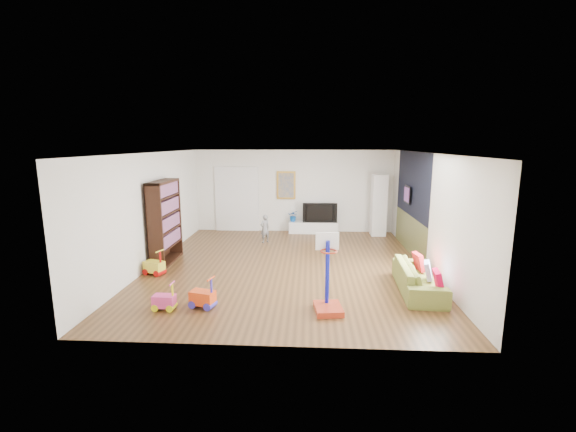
# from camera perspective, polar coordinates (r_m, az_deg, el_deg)

# --- Properties ---
(floor) EXTENTS (6.50, 7.50, 0.00)m
(floor) POSITION_cam_1_polar(r_m,az_deg,el_deg) (9.38, -0.14, -7.38)
(floor) COLOR brown
(floor) RESTS_ON ground
(ceiling) EXTENTS (6.50, 7.50, 0.00)m
(ceiling) POSITION_cam_1_polar(r_m,az_deg,el_deg) (8.91, -0.15, 9.35)
(ceiling) COLOR white
(ceiling) RESTS_ON ground
(wall_back) EXTENTS (6.50, 0.00, 2.70)m
(wall_back) POSITION_cam_1_polar(r_m,az_deg,el_deg) (12.75, 0.85, 3.70)
(wall_back) COLOR silver
(wall_back) RESTS_ON ground
(wall_front) EXTENTS (6.50, 0.00, 2.70)m
(wall_front) POSITION_cam_1_polar(r_m,az_deg,el_deg) (5.41, -2.50, -6.16)
(wall_front) COLOR silver
(wall_front) RESTS_ON ground
(wall_left) EXTENTS (0.00, 7.50, 2.70)m
(wall_left) POSITION_cam_1_polar(r_m,az_deg,el_deg) (9.79, -19.50, 0.91)
(wall_left) COLOR silver
(wall_left) RESTS_ON ground
(wall_right) EXTENTS (0.00, 7.50, 2.70)m
(wall_right) POSITION_cam_1_polar(r_m,az_deg,el_deg) (9.43, 19.97, 0.53)
(wall_right) COLOR silver
(wall_right) RESTS_ON ground
(navy_accent) EXTENTS (0.01, 3.20, 1.70)m
(navy_accent) POSITION_cam_1_polar(r_m,az_deg,el_deg) (10.70, 17.95, 4.50)
(navy_accent) COLOR black
(navy_accent) RESTS_ON wall_right
(olive_wainscot) EXTENTS (0.01, 3.20, 1.00)m
(olive_wainscot) POSITION_cam_1_polar(r_m,az_deg,el_deg) (10.92, 17.54, -2.55)
(olive_wainscot) COLOR brown
(olive_wainscot) RESTS_ON wall_right
(doorway) EXTENTS (1.45, 0.06, 2.10)m
(doorway) POSITION_cam_1_polar(r_m,az_deg,el_deg) (12.97, -7.58, 2.39)
(doorway) COLOR white
(doorway) RESTS_ON ground
(painting_back) EXTENTS (0.62, 0.06, 0.92)m
(painting_back) POSITION_cam_1_polar(r_m,az_deg,el_deg) (12.70, -0.28, 4.58)
(painting_back) COLOR gold
(painting_back) RESTS_ON wall_back
(artwork_right) EXTENTS (0.04, 0.56, 0.46)m
(artwork_right) POSITION_cam_1_polar(r_m,az_deg,el_deg) (10.91, 17.26, 3.07)
(artwork_right) COLOR #7F3F8C
(artwork_right) RESTS_ON wall_right
(media_console) EXTENTS (1.60, 0.41, 0.37)m
(media_console) POSITION_cam_1_polar(r_m,az_deg,el_deg) (12.69, 3.77, -1.69)
(media_console) COLOR white
(media_console) RESTS_ON ground
(tall_cabinet) EXTENTS (0.46, 0.46, 1.96)m
(tall_cabinet) POSITION_cam_1_polar(r_m,az_deg,el_deg) (12.56, 13.30, 1.58)
(tall_cabinet) COLOR white
(tall_cabinet) RESTS_ON ground
(bookshelf) EXTENTS (0.38, 1.40, 2.03)m
(bookshelf) POSITION_cam_1_polar(r_m,az_deg,el_deg) (9.89, -17.77, -0.85)
(bookshelf) COLOR black
(bookshelf) RESTS_ON ground
(sofa) EXTENTS (0.85, 1.94, 0.56)m
(sofa) POSITION_cam_1_polar(r_m,az_deg,el_deg) (8.18, 18.79, -8.68)
(sofa) COLOR olive
(sofa) RESTS_ON ground
(basketball_hoop) EXTENTS (0.55, 0.64, 1.39)m
(basketball_hoop) POSITION_cam_1_polar(r_m,az_deg,el_deg) (6.76, 6.08, -8.54)
(basketball_hoop) COLOR #A93019
(basketball_hoop) RESTS_ON ground
(ride_on_yellow) EXTENTS (0.50, 0.40, 0.58)m
(ride_on_yellow) POSITION_cam_1_polar(r_m,az_deg,el_deg) (9.20, -19.24, -6.47)
(ride_on_yellow) COLOR yellow
(ride_on_yellow) RESTS_ON ground
(ride_on_orange) EXTENTS (0.49, 0.37, 0.58)m
(ride_on_orange) POSITION_cam_1_polar(r_m,az_deg,el_deg) (7.20, -12.57, -10.96)
(ride_on_orange) COLOR #F44816
(ride_on_orange) RESTS_ON ground
(ride_on_pink) EXTENTS (0.39, 0.25, 0.51)m
(ride_on_pink) POSITION_cam_1_polar(r_m,az_deg,el_deg) (7.30, -17.92, -11.23)
(ride_on_pink) COLOR #FB459D
(ride_on_pink) RESTS_ON ground
(child) EXTENTS (0.37, 0.35, 0.84)m
(child) POSITION_cam_1_polar(r_m,az_deg,el_deg) (11.43, -3.45, -1.89)
(child) COLOR slate
(child) RESTS_ON ground
(tv) EXTENTS (1.12, 0.18, 0.64)m
(tv) POSITION_cam_1_polar(r_m,az_deg,el_deg) (12.61, 4.72, 0.56)
(tv) COLOR black
(tv) RESTS_ON media_console
(vase_plant) EXTENTS (0.36, 0.32, 0.38)m
(vase_plant) POSITION_cam_1_polar(r_m,az_deg,el_deg) (12.66, 0.80, 0.04)
(vase_plant) COLOR #0A499A
(vase_plant) RESTS_ON media_console
(pillow_left) EXTENTS (0.14, 0.39, 0.38)m
(pillow_left) POSITION_cam_1_polar(r_m,az_deg,el_deg) (7.66, 21.39, -8.91)
(pillow_left) COLOR #CA0336
(pillow_left) RESTS_ON sofa
(pillow_center) EXTENTS (0.19, 0.36, 0.35)m
(pillow_center) POSITION_cam_1_polar(r_m,az_deg,el_deg) (8.17, 20.06, -7.59)
(pillow_center) COLOR silver
(pillow_center) RESTS_ON sofa
(pillow_right) EXTENTS (0.15, 0.38, 0.37)m
(pillow_right) POSITION_cam_1_polar(r_m,az_deg,el_deg) (8.68, 18.80, -6.43)
(pillow_right) COLOR red
(pillow_right) RESTS_ON sofa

